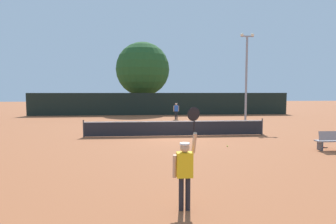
% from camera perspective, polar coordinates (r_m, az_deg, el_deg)
% --- Properties ---
extents(ground_plane, '(120.00, 120.00, 0.00)m').
position_cam_1_polar(ground_plane, '(17.28, 1.54, -5.06)').
color(ground_plane, '#9E5633').
extents(tennis_net, '(11.51, 0.08, 1.07)m').
position_cam_1_polar(tennis_net, '(17.20, 1.55, -3.37)').
color(tennis_net, '#232328').
rests_on(tennis_net, ground).
extents(perimeter_fence, '(31.23, 0.12, 2.65)m').
position_cam_1_polar(perimeter_fence, '(32.38, -1.41, 1.71)').
color(perimeter_fence, black).
rests_on(perimeter_fence, ground).
extents(player_serving, '(0.67, 0.39, 2.47)m').
position_cam_1_polar(player_serving, '(6.53, 3.62, -11.25)').
color(player_serving, yellow).
rests_on(player_serving, ground).
extents(player_receiving, '(0.57, 0.24, 1.65)m').
position_cam_1_polar(player_receiving, '(27.28, 1.74, 0.55)').
color(player_receiving, blue).
rests_on(player_receiving, ground).
extents(tennis_ball, '(0.07, 0.07, 0.07)m').
position_cam_1_polar(tennis_ball, '(14.26, 12.43, -7.04)').
color(tennis_ball, '#CCE033').
rests_on(tennis_ball, ground).
extents(spare_racket, '(0.28, 0.52, 0.04)m').
position_cam_1_polar(spare_racket, '(15.96, 29.62, -6.35)').
color(spare_racket, black).
rests_on(spare_racket, ground).
extents(courtside_bench, '(1.80, 0.44, 0.95)m').
position_cam_1_polar(courtside_bench, '(15.32, 31.77, -5.11)').
color(courtside_bench, gray).
rests_on(courtside_bench, ground).
extents(light_pole, '(1.18, 0.28, 7.71)m').
position_cam_1_polar(light_pole, '(24.00, 16.23, 7.98)').
color(light_pole, gray).
rests_on(light_pole, ground).
extents(large_tree, '(7.19, 7.19, 9.41)m').
position_cam_1_polar(large_tree, '(36.93, -5.36, 8.98)').
color(large_tree, brown).
rests_on(large_tree, ground).
extents(parked_car_near, '(1.96, 4.23, 1.69)m').
position_cam_1_polar(parked_car_near, '(38.09, -6.95, 1.25)').
color(parked_car_near, red).
rests_on(parked_car_near, ground).
extents(parked_car_mid, '(2.44, 4.41, 1.69)m').
position_cam_1_polar(parked_car_mid, '(39.33, 1.42, 1.38)').
color(parked_car_mid, black).
rests_on(parked_car_mid, ground).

